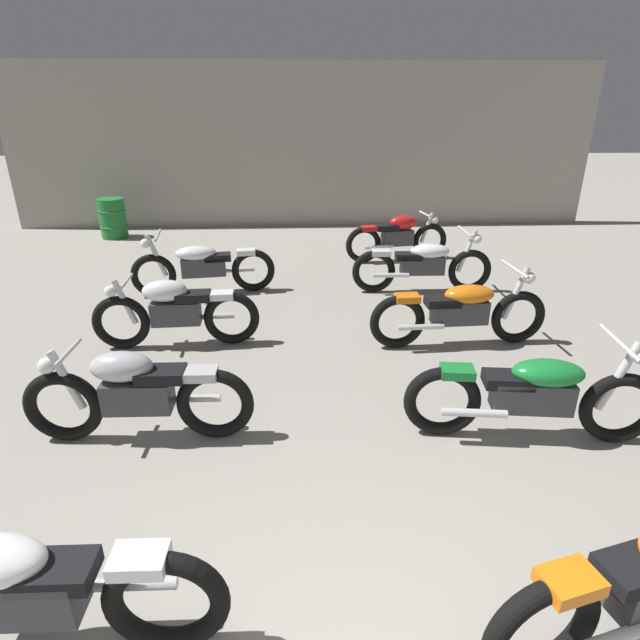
# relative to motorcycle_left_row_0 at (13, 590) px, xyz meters

# --- Properties ---
(back_wall) EXTENTS (13.39, 0.24, 3.60)m
(back_wall) POSITION_rel_motorcycle_left_row_0_xyz_m (1.73, 10.44, 1.35)
(back_wall) COLOR #9E998E
(back_wall) RESTS_ON ground
(motorcycle_left_row_0) EXTENTS (2.17, 0.68, 0.97)m
(motorcycle_left_row_0) POSITION_rel_motorcycle_left_row_0_xyz_m (0.00, 0.00, 0.00)
(motorcycle_left_row_0) COLOR black
(motorcycle_left_row_0) RESTS_ON ground
(motorcycle_left_row_1) EXTENTS (1.97, 0.48, 0.88)m
(motorcycle_left_row_1) POSITION_rel_motorcycle_left_row_0_xyz_m (0.09, 1.91, 0.01)
(motorcycle_left_row_1) COLOR black
(motorcycle_left_row_1) RESTS_ON ground
(motorcycle_left_row_2) EXTENTS (1.97, 0.48, 0.88)m
(motorcycle_left_row_2) POSITION_rel_motorcycle_left_row_0_xyz_m (0.03, 3.78, 0.01)
(motorcycle_left_row_2) COLOR black
(motorcycle_left_row_2) RESTS_ON ground
(motorcycle_left_row_3) EXTENTS (2.17, 0.69, 0.97)m
(motorcycle_left_row_3) POSITION_rel_motorcycle_left_row_0_xyz_m (0.06, 5.64, 0.00)
(motorcycle_left_row_3) COLOR black
(motorcycle_left_row_3) RESTS_ON ground
(motorcycle_right_row_1) EXTENTS (2.17, 0.68, 0.97)m
(motorcycle_right_row_1) POSITION_rel_motorcycle_left_row_0_xyz_m (3.49, 1.74, 0.00)
(motorcycle_right_row_1) COLOR black
(motorcycle_right_row_1) RESTS_ON ground
(motorcycle_right_row_2) EXTENTS (2.17, 0.68, 0.97)m
(motorcycle_right_row_2) POSITION_rel_motorcycle_left_row_0_xyz_m (3.44, 3.64, 0.00)
(motorcycle_right_row_2) COLOR black
(motorcycle_right_row_2) RESTS_ON ground
(motorcycle_right_row_3) EXTENTS (2.17, 0.68, 0.97)m
(motorcycle_right_row_3) POSITION_rel_motorcycle_left_row_0_xyz_m (3.45, 5.56, 0.00)
(motorcycle_right_row_3) COLOR black
(motorcycle_right_row_3) RESTS_ON ground
(motorcycle_right_row_4) EXTENTS (1.96, 0.59, 0.88)m
(motorcycle_right_row_4) POSITION_rel_motorcycle_left_row_0_xyz_m (3.38, 7.30, 0.01)
(motorcycle_right_row_4) COLOR black
(motorcycle_right_row_4) RESTS_ON ground
(oil_drum) EXTENTS (0.59, 0.59, 0.85)m
(oil_drum) POSITION_rel_motorcycle_left_row_0_xyz_m (-2.49, 9.38, -0.03)
(oil_drum) COLOR #1E722D
(oil_drum) RESTS_ON ground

